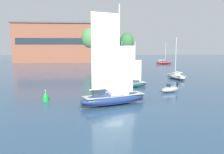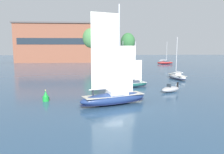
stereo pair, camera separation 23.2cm
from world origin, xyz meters
name	(u,v)px [view 1 (the left image)]	position (x,y,z in m)	size (l,w,h in m)	color
ground_plane	(114,104)	(0.00, 0.00, 0.00)	(400.00, 400.00, 0.00)	#2D4C6B
waterfront_building	(54,43)	(-22.85, 89.01, 10.03)	(39.43, 16.35, 19.98)	brown
tree_shore_left	(127,42)	(14.71, 85.91, 10.60)	(7.36, 7.36, 15.15)	brown
tree_shore_center	(89,38)	(-4.54, 83.02, 12.15)	(8.43, 8.43, 17.35)	brown
sailboat_main	(114,97)	(0.01, 0.00, 1.03)	(9.70, 5.83, 12.90)	navy
sailboat_moored_near_marina	(132,83)	(4.69, 12.37, 0.74)	(6.44, 3.86, 8.59)	#194C47
sailboat_moored_mid_channel	(164,63)	(29.72, 69.99, 0.69)	(7.47, 2.32, 10.18)	maroon
sailboat_moored_far_slip	(120,68)	(6.29, 43.86, 0.66)	(6.53, 6.20, 9.69)	white
sailboat_moored_outer_mooring	(176,76)	(17.14, 22.46, 0.68)	(3.02, 7.47, 9.99)	silver
motor_tender	(170,89)	(10.24, 7.35, 0.49)	(4.21, 3.38, 1.52)	#99999E
channel_buoy	(46,97)	(-9.37, 2.51, 0.63)	(0.88, 0.88, 1.62)	green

